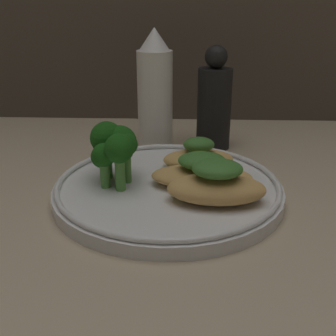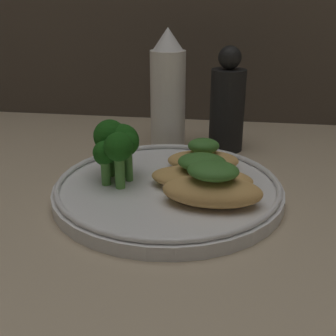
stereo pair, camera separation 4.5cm
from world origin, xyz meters
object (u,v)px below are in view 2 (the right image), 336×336
(sauce_bottle, at_px, (168,92))
(plate, at_px, (168,188))
(pepper_grinder, at_px, (227,105))
(broccoli_bunch, at_px, (116,145))

(sauce_bottle, bearing_deg, plate, -81.44)
(plate, relative_size, pepper_grinder, 1.72)
(plate, bearing_deg, sauce_bottle, 98.56)
(plate, relative_size, broccoli_bunch, 3.79)
(plate, distance_m, pepper_grinder, 0.19)
(sauce_bottle, xyz_separation_m, pepper_grinder, (0.08, 0.00, -0.02))
(plate, bearing_deg, broccoli_bunch, 173.30)
(sauce_bottle, distance_m, pepper_grinder, 0.09)
(pepper_grinder, bearing_deg, broccoli_bunch, -126.35)
(plate, relative_size, sauce_bottle, 1.49)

